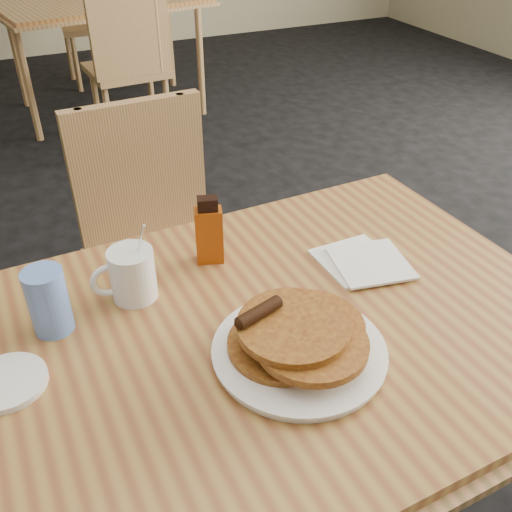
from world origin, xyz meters
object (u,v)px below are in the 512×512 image
Objects in this scene: main_table at (256,344)px; blue_tumbler at (48,301)px; chair_neighbor_far at (85,11)px; chair_neighbor_near at (128,55)px; coffee_mug at (131,274)px; pancake_plate at (299,343)px; chair_main_far at (153,228)px; neighbor_table at (99,5)px; syrup_bottle at (209,232)px.

blue_tumbler is (-0.34, 0.16, 0.11)m from main_table.
main_table is 1.49× the size of chair_neighbor_far.
chair_neighbor_near is 2.46m from coffee_mug.
pancake_plate is 0.46m from blue_tumbler.
coffee_mug is (-0.18, -0.57, 0.26)m from chair_main_far.
blue_tumbler reaches higher than pancake_plate.
main_table is at bearing -25.02° from blue_tumbler.
neighbor_table is 1.50× the size of chair_neighbor_near.
chair_neighbor_near is 2.37m from syrup_bottle.
main_table is at bearing -64.35° from coffee_mug.
syrup_bottle is (0.01, -0.51, 0.28)m from chair_main_far.
chair_neighbor_near is (-0.01, -0.77, -0.13)m from neighbor_table.
syrup_bottle reaches higher than blue_tumbler.
coffee_mug is (-0.60, -3.91, 0.28)m from chair_neighbor_far.
main_table is at bearing -92.42° from chair_main_far.
blue_tumbler is (-0.34, -0.60, 0.27)m from chair_main_far.
main_table is at bearing -90.69° from chair_neighbor_far.
pancake_plate is at bearing -66.72° from syrup_bottle.
coffee_mug is (-0.58, -3.15, 0.10)m from neighbor_table.
main_table is at bearing 112.74° from pancake_plate.
coffee_mug reaches higher than blue_tumbler.
neighbor_table is 0.78m from chair_neighbor_near.
coffee_mug reaches higher than chair_neighbor_far.
neighbor_table is at bearing 100.00° from syrup_bottle.
chair_neighbor_near is 2.70m from pancake_plate.
main_table is 10.11× the size of blue_tumbler.
syrup_bottle is at bearing -97.26° from neighbor_table.
main_table is 7.78× the size of coffee_mug.
pancake_plate is at bearing -90.02° from chair_neighbor_far.
chair_neighbor_near reaches higher than neighbor_table.
coffee_mug is at bearing 127.76° from pancake_plate.
syrup_bottle reaches higher than neighbor_table.
pancake_plate is (-0.38, -4.20, 0.25)m from chair_neighbor_far.
chair_neighbor_near is at bearing 58.73° from coffee_mug.
blue_tumbler is at bearing 173.47° from coffee_mug.
neighbor_table is at bearing 61.66° from coffee_mug.
chair_neighbor_near is 3.10× the size of pancake_plate.
chair_neighbor_far is at bearing 80.29° from chair_main_far.
blue_tumbler is at bearing -122.35° from chair_main_far.
chair_neighbor_far reaches higher than pancake_plate.
chair_main_far reaches higher than pancake_plate.
pancake_plate reaches higher than neighbor_table.
pancake_plate is at bearing -67.26° from main_table.
main_table is 0.78m from chair_main_far.
chair_neighbor_near is at bearing -86.18° from chair_neighbor_far.
neighbor_table is (0.40, 3.34, 0.00)m from main_table.
coffee_mug is 0.20m from syrup_bottle.
coffee_mug is 1.09× the size of syrup_bottle.
coffee_mug is at bearing -100.46° from neighbor_table.
coffee_mug is (-0.57, -2.38, 0.23)m from chair_neighbor_near.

